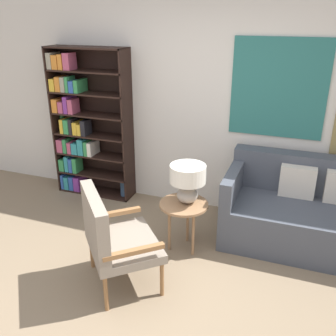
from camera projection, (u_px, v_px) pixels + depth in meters
The scene contains 7 objects.
ground_plane at pixel (126, 310), 3.08m from camera, with size 14.00×14.00×0.00m, color #847056.
wall_back at pixel (202, 98), 4.30m from camera, with size 6.40×0.08×2.70m.
bookshelf at pixel (83, 125), 4.79m from camera, with size 1.02×0.30×1.89m.
armchair at pixel (110, 234), 3.19m from camera, with size 0.88×0.89×0.90m.
couch at pixel (316, 215), 3.86m from camera, with size 1.84×0.89×0.88m.
side_table at pixel (184, 209), 3.72m from camera, with size 0.49×0.49×0.52m.
table_lamp at pixel (188, 179), 3.62m from camera, with size 0.35×0.35×0.40m.
Camera 1 is at (1.15, -2.13, 2.27)m, focal length 40.00 mm.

